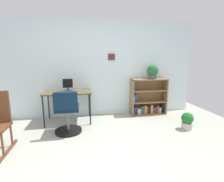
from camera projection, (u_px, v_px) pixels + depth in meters
name	position (u px, v px, depth m)	size (l,w,h in m)	color
ground_plane	(105.00, 164.00, 2.32)	(6.24, 6.24, 0.00)	#A4A797
wall_back	(93.00, 69.00, 4.17)	(5.20, 0.12, 2.35)	silver
desk	(68.00, 94.00, 3.76)	(1.04, 0.64, 0.71)	brown
monitor	(68.00, 86.00, 3.78)	(0.22, 0.20, 0.27)	#262628
keyboard	(66.00, 92.00, 3.63)	(0.42, 0.13, 0.02)	black
office_chair	(67.00, 115.00, 3.20)	(0.52, 0.55, 0.86)	black
bookshelf_low	(147.00, 99.00, 4.37)	(0.92, 0.30, 0.93)	olive
potted_plant_on_shelf	(153.00, 71.00, 4.19)	(0.28, 0.28, 0.35)	#474C51
potted_plant_floor	(187.00, 121.00, 3.43)	(0.24, 0.24, 0.35)	#B7B2A8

